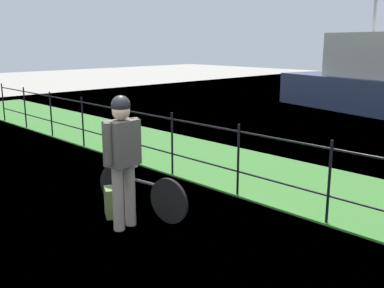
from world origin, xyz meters
TOP-DOWN VIEW (x-y plane):
  - ground_plane at (0.00, 0.00)m, footprint 60.00×60.00m
  - grass_strip at (0.00, 3.52)m, footprint 27.00×2.40m
  - iron_fence at (0.00, 2.36)m, footprint 18.04×0.04m
  - bicycle_main at (-0.47, 0.86)m, footprint 1.60×0.30m
  - wooden_crate at (-0.82, 0.81)m, footprint 0.42×0.34m
  - terrier_dog at (-0.80, 0.82)m, footprint 0.32×0.18m
  - cyclist_person at (-0.23, 0.44)m, footprint 0.31×0.54m
  - backpack_on_paving at (-0.65, 0.54)m, footprint 0.33×0.29m
  - moored_boat_mid at (-2.52, 12.05)m, footprint 6.80×3.62m

SIDE VIEW (x-z plane):
  - ground_plane at x=0.00m, z-range 0.00..0.00m
  - grass_strip at x=0.00m, z-range 0.00..0.03m
  - backpack_on_paving at x=-0.65m, z-range 0.00..0.40m
  - bicycle_main at x=-0.47m, z-range 0.02..0.62m
  - iron_fence at x=0.00m, z-range 0.08..1.20m
  - wooden_crate at x=-0.82m, z-range 0.60..0.87m
  - moored_boat_mid at x=-2.52m, z-range -1.16..3.04m
  - terrier_dog at x=-0.80m, z-range 0.85..1.03m
  - cyclist_person at x=-0.23m, z-range 0.16..1.84m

